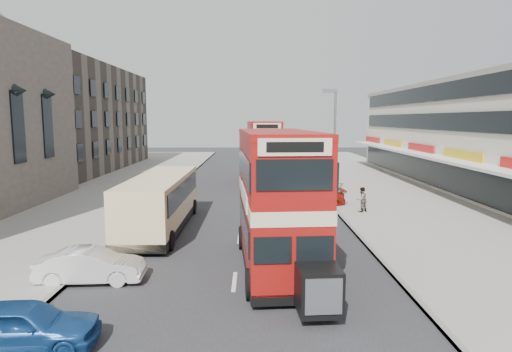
% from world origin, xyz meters
% --- Properties ---
extents(ground, '(160.00, 160.00, 0.00)m').
position_xyz_m(ground, '(0.00, 0.00, 0.00)').
color(ground, '#28282B').
rests_on(ground, ground).
extents(road_surface, '(12.00, 90.00, 0.01)m').
position_xyz_m(road_surface, '(0.00, 20.00, 0.01)').
color(road_surface, '#28282B').
rests_on(road_surface, ground).
extents(pavement_right, '(12.00, 90.00, 0.15)m').
position_xyz_m(pavement_right, '(12.00, 20.00, 0.07)').
color(pavement_right, gray).
rests_on(pavement_right, ground).
extents(pavement_left, '(12.00, 90.00, 0.15)m').
position_xyz_m(pavement_left, '(-12.00, 20.00, 0.07)').
color(pavement_left, gray).
rests_on(pavement_left, ground).
extents(kerb_left, '(0.20, 90.00, 0.16)m').
position_xyz_m(kerb_left, '(-6.10, 20.00, 0.07)').
color(kerb_left, gray).
rests_on(kerb_left, ground).
extents(kerb_right, '(0.20, 90.00, 0.16)m').
position_xyz_m(kerb_right, '(6.10, 20.00, 0.07)').
color(kerb_right, gray).
rests_on(kerb_right, ground).
extents(brick_terrace, '(14.00, 28.00, 12.00)m').
position_xyz_m(brick_terrace, '(-22.00, 38.00, 6.00)').
color(brick_terrace, '#66594C').
rests_on(brick_terrace, ground).
extents(commercial_row, '(9.90, 46.20, 9.30)m').
position_xyz_m(commercial_row, '(19.95, 22.00, 4.70)').
color(commercial_row, beige).
rests_on(commercial_row, ground).
extents(street_lamp, '(1.00, 0.20, 8.12)m').
position_xyz_m(street_lamp, '(6.52, 18.00, 4.78)').
color(street_lamp, slate).
rests_on(street_lamp, ground).
extents(bus_main, '(3.31, 9.79, 5.36)m').
position_xyz_m(bus_main, '(1.67, 3.58, 2.82)').
color(bus_main, black).
rests_on(bus_main, ground).
extents(bus_second, '(3.22, 10.21, 5.60)m').
position_xyz_m(bus_second, '(1.73, 27.99, 2.95)').
color(bus_second, black).
rests_on(bus_second, ground).
extents(coach, '(2.71, 10.31, 2.73)m').
position_xyz_m(coach, '(-4.34, 9.90, 1.61)').
color(coach, black).
rests_on(coach, ground).
extents(car_left_near, '(3.94, 1.82, 1.31)m').
position_xyz_m(car_left_near, '(-5.30, -2.77, 0.65)').
color(car_left_near, navy).
rests_on(car_left_near, ground).
extents(car_left_front, '(3.92, 1.55, 1.27)m').
position_xyz_m(car_left_front, '(-5.29, 2.00, 0.63)').
color(car_left_front, silver).
rests_on(car_left_front, ground).
extents(car_right_a, '(4.34, 2.03, 1.22)m').
position_xyz_m(car_right_a, '(4.93, 16.17, 0.61)').
color(car_right_a, '#9C1F0F').
rests_on(car_right_a, ground).
extents(car_right_b, '(5.04, 2.51, 1.37)m').
position_xyz_m(car_right_b, '(4.65, 20.33, 0.69)').
color(car_right_b, orange).
rests_on(car_right_b, ground).
extents(car_right_c, '(3.56, 1.74, 1.17)m').
position_xyz_m(car_right_c, '(4.58, 30.03, 0.58)').
color(car_right_c, '#59A1B3').
rests_on(car_right_c, ground).
extents(pedestrian_near, '(0.71, 0.63, 1.60)m').
position_xyz_m(pedestrian_near, '(7.59, 13.67, 0.95)').
color(pedestrian_near, gray).
rests_on(pedestrian_near, pavement_right).
extents(cyclist, '(0.92, 1.98, 2.30)m').
position_xyz_m(cyclist, '(3.94, 17.39, 0.78)').
color(cyclist, gray).
rests_on(cyclist, ground).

